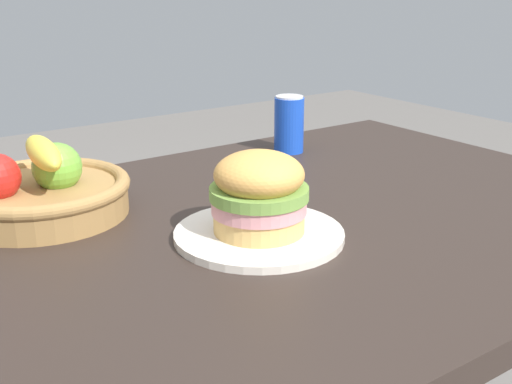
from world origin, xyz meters
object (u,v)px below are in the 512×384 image
at_px(soda_can, 289,124).
at_px(fruit_basket, 40,190).
at_px(sandwich, 259,192).
at_px(plate, 259,234).

height_order(soda_can, fruit_basket, fruit_basket).
bearing_deg(sandwich, soda_can, 46.72).
xyz_separation_m(soda_can, fruit_basket, (-0.58, -0.08, -0.02)).
bearing_deg(fruit_basket, sandwich, -50.85).
bearing_deg(plate, sandwich, 0.00).
distance_m(plate, sandwich, 0.07).
height_order(plate, soda_can, soda_can).
distance_m(plate, soda_can, 0.51).
bearing_deg(sandwich, plate, 180.00).
height_order(plate, fruit_basket, fruit_basket).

